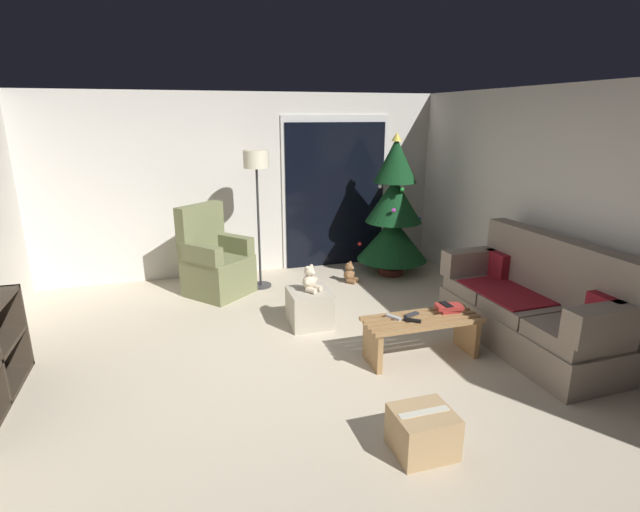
% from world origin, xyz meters
% --- Properties ---
extents(ground_plane, '(7.00, 7.00, 0.00)m').
position_xyz_m(ground_plane, '(0.00, 0.00, 0.00)').
color(ground_plane, beige).
extents(wall_back, '(5.72, 0.12, 2.50)m').
position_xyz_m(wall_back, '(0.00, 3.06, 1.25)').
color(wall_back, silver).
rests_on(wall_back, ground).
extents(wall_right, '(0.12, 6.00, 2.50)m').
position_xyz_m(wall_right, '(2.86, 0.00, 1.25)').
color(wall_right, silver).
rests_on(wall_right, ground).
extents(patio_door_frame, '(1.60, 0.02, 2.20)m').
position_xyz_m(patio_door_frame, '(1.32, 2.99, 1.10)').
color(patio_door_frame, silver).
rests_on(patio_door_frame, ground).
extents(patio_door_glass, '(1.50, 0.02, 2.10)m').
position_xyz_m(patio_door_glass, '(1.32, 2.97, 1.05)').
color(patio_door_glass, black).
rests_on(patio_door_glass, ground).
extents(couch, '(0.82, 1.96, 1.08)m').
position_xyz_m(couch, '(2.32, -0.13, 0.40)').
color(couch, gray).
rests_on(couch, ground).
extents(coffee_table, '(1.10, 0.40, 0.41)m').
position_xyz_m(coffee_table, '(1.16, -0.06, 0.27)').
color(coffee_table, '#9E7547').
rests_on(coffee_table, ground).
extents(remote_black, '(0.15, 0.13, 0.02)m').
position_xyz_m(remote_black, '(1.03, -0.11, 0.42)').
color(remote_black, black).
rests_on(remote_black, coffee_table).
extents(remote_graphite, '(0.16, 0.09, 0.02)m').
position_xyz_m(remote_graphite, '(1.08, 0.01, 0.42)').
color(remote_graphite, '#333338').
rests_on(remote_graphite, coffee_table).
extents(remote_silver, '(0.12, 0.16, 0.02)m').
position_xyz_m(remote_silver, '(0.90, 0.01, 0.42)').
color(remote_silver, '#ADADB2').
rests_on(remote_silver, coffee_table).
extents(book_stack, '(0.27, 0.20, 0.07)m').
position_xyz_m(book_stack, '(1.47, 0.01, 0.44)').
color(book_stack, '#A32D28').
rests_on(book_stack, coffee_table).
extents(cell_phone, '(0.07, 0.15, 0.01)m').
position_xyz_m(cell_phone, '(1.44, 0.01, 0.48)').
color(cell_phone, black).
rests_on(cell_phone, book_stack).
extents(christmas_tree, '(0.99, 0.99, 1.98)m').
position_xyz_m(christmas_tree, '(1.95, 2.30, 0.88)').
color(christmas_tree, '#4C1E19').
rests_on(christmas_tree, ground).
extents(armchair, '(0.97, 0.97, 1.13)m').
position_xyz_m(armchair, '(-0.53, 2.24, 0.40)').
color(armchair, olive).
rests_on(armchair, ground).
extents(floor_lamp, '(0.32, 0.32, 1.78)m').
position_xyz_m(floor_lamp, '(0.06, 2.32, 1.51)').
color(floor_lamp, '#2D2D30').
rests_on(floor_lamp, ground).
extents(ottoman, '(0.44, 0.44, 0.40)m').
position_xyz_m(ottoman, '(0.36, 0.95, 0.20)').
color(ottoman, '#B2A893').
rests_on(ottoman, ground).
extents(teddy_bear_cream, '(0.21, 0.22, 0.29)m').
position_xyz_m(teddy_bear_cream, '(0.36, 0.94, 0.52)').
color(teddy_bear_cream, beige).
rests_on(teddy_bear_cream, ottoman).
extents(teddy_bear_chestnut_by_tree, '(0.21, 0.21, 0.29)m').
position_xyz_m(teddy_bear_chestnut_by_tree, '(1.25, 2.13, 0.12)').
color(teddy_bear_chestnut_by_tree, brown).
rests_on(teddy_bear_chestnut_by_tree, ground).
extents(cardboard_box_taped_mid_floor, '(0.40, 0.36, 0.31)m').
position_xyz_m(cardboard_box_taped_mid_floor, '(0.54, -1.24, 0.15)').
color(cardboard_box_taped_mid_floor, tan).
rests_on(cardboard_box_taped_mid_floor, ground).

